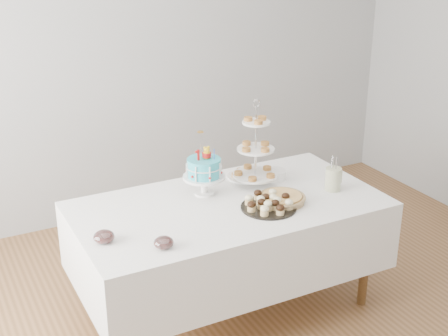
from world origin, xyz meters
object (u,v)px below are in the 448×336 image
table (229,235)px  plate_stack (274,175)px  cupcake_tray (269,203)px  birthday_cake (204,178)px  pastry_plate (246,175)px  tiered_stand (256,150)px  utensil_pitcher (333,178)px  jam_bowl_b (104,237)px  pie (282,198)px  jam_bowl_a (164,243)px

table → plate_stack: plate_stack is taller
cupcake_tray → plate_stack: size_ratio=2.11×
birthday_cake → pastry_plate: 0.40m
tiered_stand → cupcake_tray: bearing=-107.5°
pastry_plate → utensil_pitcher: 0.60m
tiered_stand → jam_bowl_b: (-1.14, -0.32, -0.21)m
table → pie: size_ratio=6.39×
tiered_stand → plate_stack: (0.16, 0.02, -0.21)m
cupcake_tray → plate_stack: (0.27, 0.38, -0.01)m
tiered_stand → jam_bowl_b: 1.20m
jam_bowl_a → birthday_cake: bearing=46.8°
pie → utensil_pitcher: size_ratio=1.30×
jam_bowl_b → pastry_plate: bearing=21.3°
birthday_cake → jam_bowl_a: birthday_cake is taller
table → jam_bowl_a: bearing=-149.3°
cupcake_tray → jam_bowl_a: (-0.76, -0.16, -0.01)m
cupcake_tray → jam_bowl_b: size_ratio=2.96×
tiered_stand → jam_bowl_a: bearing=-148.9°
tiered_stand → pastry_plate: (-0.00, 0.13, -0.23)m
pastry_plate → cupcake_tray: bearing=-103.1°
plate_stack → jam_bowl_a: size_ratio=1.50×
utensil_pitcher → cupcake_tray: bearing=-151.7°
table → tiered_stand: size_ratio=3.28×
plate_stack → pie: bearing=-114.1°
birthday_cake → jam_bowl_a: 0.73m
table → jam_bowl_a: (-0.57, -0.34, 0.26)m
plate_stack → jam_bowl_b: bearing=-165.5°
jam_bowl_b → utensil_pitcher: size_ratio=0.50×
pastry_plate → jam_bowl_b: jam_bowl_b is taller
cupcake_tray → utensil_pitcher: utensil_pitcher is taller
birthday_cake → plate_stack: birthday_cake is taller
plate_stack → pastry_plate: (-0.16, 0.11, -0.01)m
plate_stack → jam_bowl_a: same height
tiered_stand → plate_stack: tiered_stand is taller
tiered_stand → utensil_pitcher: bearing=-38.3°
plate_stack → tiered_stand: bearing=-174.0°
pie → jam_bowl_a: jam_bowl_a is taller
table → pie: bearing=-25.6°
jam_bowl_b → tiered_stand: bearing=15.6°
utensil_pitcher → pastry_plate: bearing=155.3°
utensil_pitcher → jam_bowl_b: bearing=-157.0°
plate_stack → table: bearing=-156.1°
pie → jam_bowl_a: size_ratio=2.76×
tiered_stand → jam_bowl_a: 1.04m
plate_stack → birthday_cake: bearing=-178.6°
plate_stack → jam_bowl_b: (-1.29, -0.33, 0.00)m
cupcake_tray → pie: size_ratio=1.14×
jam_bowl_a → utensil_pitcher: (1.27, 0.21, 0.05)m
jam_bowl_a → pastry_plate: bearing=36.8°
table → pastry_plate: pastry_plate is taller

